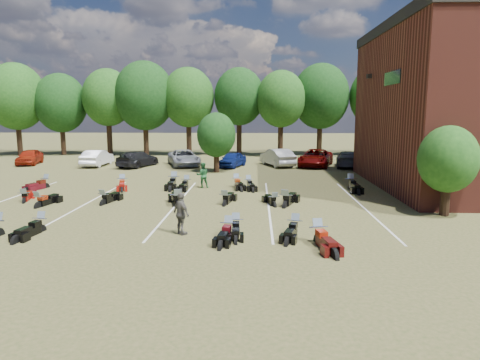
{
  "coord_description": "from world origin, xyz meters",
  "views": [
    {
      "loc": [
        1.36,
        -19.69,
        5.02
      ],
      "look_at": [
        0.42,
        4.0,
        1.2
      ],
      "focal_mm": 32.0,
      "sensor_mm": 36.0,
      "label": 1
    }
  ],
  "objects_px": {
    "car_4": "(232,160)",
    "person_green": "(203,175)",
    "motorcycle_7": "(24,203)",
    "car_0": "(30,157)",
    "person_grey": "(181,214)",
    "motorcycle_3": "(236,232)",
    "motorcycle_14": "(46,188)"
  },
  "relations": [
    {
      "from": "motorcycle_3",
      "to": "car_0",
      "type": "bearing_deg",
      "value": 130.08
    },
    {
      "from": "car_0",
      "to": "motorcycle_7",
      "type": "distance_m",
      "value": 19.16
    },
    {
      "from": "car_0",
      "to": "car_4",
      "type": "xyz_separation_m",
      "value": [
        19.44,
        -1.2,
        -0.05
      ]
    },
    {
      "from": "person_green",
      "to": "motorcycle_7",
      "type": "relative_size",
      "value": 0.84
    },
    {
      "from": "car_0",
      "to": "motorcycle_14",
      "type": "height_order",
      "value": "car_0"
    },
    {
      "from": "car_0",
      "to": "motorcycle_14",
      "type": "xyz_separation_m",
      "value": [
        7.71,
        -12.45,
        -0.73
      ]
    },
    {
      "from": "car_0",
      "to": "person_grey",
      "type": "bearing_deg",
      "value": -62.93
    },
    {
      "from": "car_0",
      "to": "person_grey",
      "type": "height_order",
      "value": "person_grey"
    },
    {
      "from": "car_4",
      "to": "motorcycle_14",
      "type": "relative_size",
      "value": 1.74
    },
    {
      "from": "motorcycle_7",
      "to": "person_grey",
      "type": "bearing_deg",
      "value": 133.09
    },
    {
      "from": "person_grey",
      "to": "motorcycle_14",
      "type": "xyz_separation_m",
      "value": [
        -10.9,
        10.37,
        -0.88
      ]
    },
    {
      "from": "person_grey",
      "to": "motorcycle_7",
      "type": "relative_size",
      "value": 0.87
    },
    {
      "from": "person_green",
      "to": "motorcycle_3",
      "type": "xyz_separation_m",
      "value": [
        2.72,
        -10.52,
        -0.84
      ]
    },
    {
      "from": "car_4",
      "to": "person_green",
      "type": "relative_size",
      "value": 2.36
    },
    {
      "from": "car_0",
      "to": "person_grey",
      "type": "distance_m",
      "value": 29.45
    },
    {
      "from": "person_grey",
      "to": "motorcycle_3",
      "type": "distance_m",
      "value": 2.41
    },
    {
      "from": "car_4",
      "to": "motorcycle_3",
      "type": "height_order",
      "value": "car_4"
    },
    {
      "from": "person_green",
      "to": "motorcycle_3",
      "type": "distance_m",
      "value": 10.9
    },
    {
      "from": "motorcycle_7",
      "to": "car_4",
      "type": "bearing_deg",
      "value": -140.3
    },
    {
      "from": "person_green",
      "to": "car_0",
      "type": "bearing_deg",
      "value": -45.81
    },
    {
      "from": "car_0",
      "to": "motorcycle_14",
      "type": "bearing_deg",
      "value": -70.34
    },
    {
      "from": "motorcycle_14",
      "to": "person_grey",
      "type": "bearing_deg",
      "value": -28.45
    },
    {
      "from": "person_green",
      "to": "motorcycle_7",
      "type": "bearing_deg",
      "value": 16.22
    },
    {
      "from": "motorcycle_3",
      "to": "motorcycle_7",
      "type": "height_order",
      "value": "motorcycle_3"
    },
    {
      "from": "car_4",
      "to": "person_grey",
      "type": "relative_size",
      "value": 2.27
    },
    {
      "from": "car_0",
      "to": "motorcycle_7",
      "type": "bearing_deg",
      "value": -74.81
    },
    {
      "from": "person_green",
      "to": "motorcycle_14",
      "type": "distance_m",
      "value": 10.44
    },
    {
      "from": "person_grey",
      "to": "motorcycle_7",
      "type": "distance_m",
      "value": 11.45
    },
    {
      "from": "person_grey",
      "to": "motorcycle_7",
      "type": "height_order",
      "value": "person_grey"
    },
    {
      "from": "person_grey",
      "to": "motorcycle_3",
      "type": "bearing_deg",
      "value": -122.65
    },
    {
      "from": "motorcycle_3",
      "to": "person_grey",
      "type": "bearing_deg",
      "value": -172.83
    },
    {
      "from": "car_0",
      "to": "car_4",
      "type": "bearing_deg",
      "value": -15.65
    }
  ]
}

